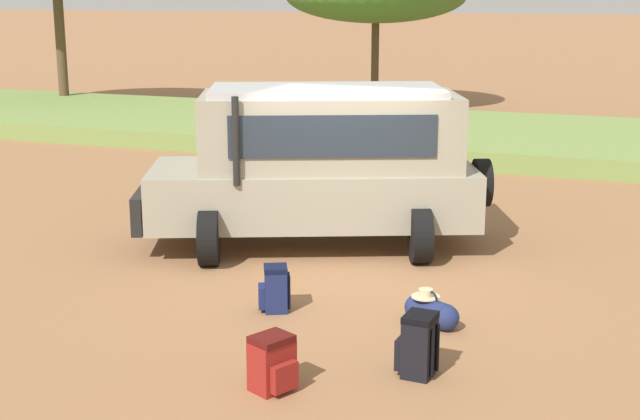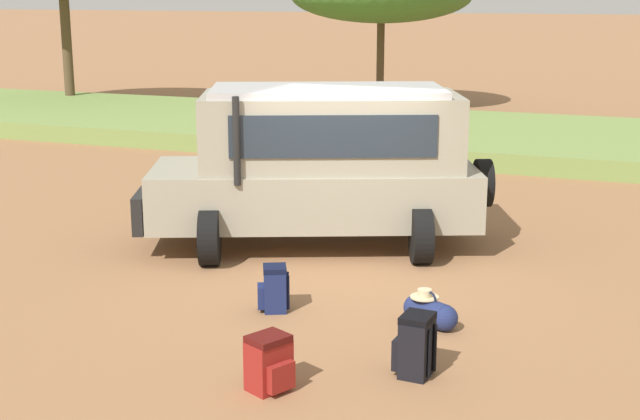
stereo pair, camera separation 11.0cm
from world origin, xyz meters
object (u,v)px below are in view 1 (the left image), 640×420
object	(u,v)px
backpack_cluster_center	(275,289)
backpack_near_rear_wheel	(418,345)
backpack_beside_front_wheel	(273,364)
duffel_bag_low_black_case	(431,311)
safari_vehicle	(320,163)

from	to	relation	value
backpack_cluster_center	backpack_near_rear_wheel	xyz separation A→B (m)	(2.12, -1.23, 0.04)
backpack_beside_front_wheel	duffel_bag_low_black_case	world-z (taller)	backpack_beside_front_wheel
backpack_cluster_center	backpack_near_rear_wheel	bearing A→B (deg)	-30.17
duffel_bag_low_black_case	backpack_cluster_center	bearing A→B (deg)	-174.13
backpack_beside_front_wheel	duffel_bag_low_black_case	distance (m)	2.50
safari_vehicle	duffel_bag_low_black_case	size ratio (longest dim) A/B	7.60
safari_vehicle	backpack_near_rear_wheel	size ratio (longest dim) A/B	8.22
backpack_cluster_center	duffel_bag_low_black_case	world-z (taller)	backpack_cluster_center
safari_vehicle	backpack_beside_front_wheel	bearing A→B (deg)	-74.71
backpack_near_rear_wheel	duffel_bag_low_black_case	world-z (taller)	backpack_near_rear_wheel
safari_vehicle	backpack_cluster_center	size ratio (longest dim) A/B	9.47
safari_vehicle	backpack_near_rear_wheel	distance (m)	5.01
safari_vehicle	backpack_near_rear_wheel	bearing A→B (deg)	-57.84
backpack_near_rear_wheel	duffel_bag_low_black_case	size ratio (longest dim) A/B	0.93
safari_vehicle	duffel_bag_low_black_case	bearing A→B (deg)	-48.57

